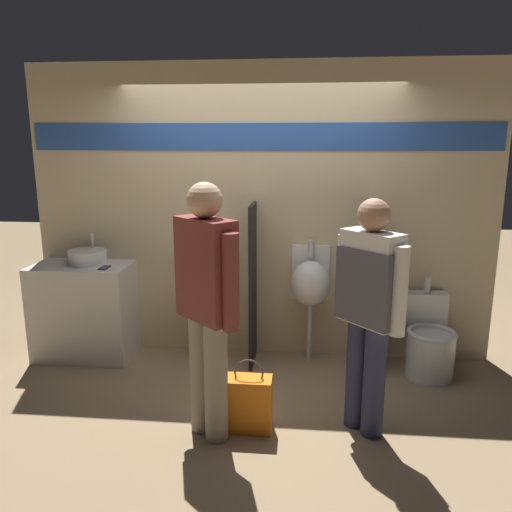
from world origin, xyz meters
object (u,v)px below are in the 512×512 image
(cell_phone, at_px, (105,268))
(person_with_lanyard, at_px, (207,302))
(urinal_near_counter, at_px, (198,280))
(person_in_vest, at_px, (369,301))
(toilet, at_px, (429,344))
(shopping_bag, at_px, (249,403))
(sink_basin, at_px, (88,257))
(urinal_far, at_px, (311,283))

(cell_phone, bearing_deg, person_with_lanyard, -43.32)
(urinal_near_counter, relative_size, person_in_vest, 0.68)
(cell_phone, height_order, person_in_vest, person_in_vest)
(urinal_near_counter, height_order, toilet, urinal_near_counter)
(urinal_near_counter, relative_size, shopping_bag, 2.10)
(sink_basin, height_order, urinal_far, sink_basin)
(urinal_near_counter, distance_m, shopping_bag, 1.46)
(toilet, relative_size, person_with_lanyard, 0.47)
(urinal_near_counter, xyz_separation_m, person_with_lanyard, (0.34, -1.28, 0.22))
(sink_basin, height_order, cell_phone, sink_basin)
(urinal_near_counter, height_order, person_in_vest, person_in_vest)
(toilet, distance_m, person_in_vest, 1.35)
(sink_basin, bearing_deg, toilet, -2.29)
(sink_basin, relative_size, urinal_near_counter, 0.31)
(cell_phone, height_order, urinal_near_counter, urinal_near_counter)
(toilet, xyz_separation_m, shopping_bag, (-1.47, -1.03, -0.08))
(shopping_bag, bearing_deg, person_with_lanyard, -164.42)
(urinal_near_counter, height_order, person_with_lanyard, person_with_lanyard)
(toilet, height_order, person_with_lanyard, person_with_lanyard)
(toilet, height_order, person_in_vest, person_in_vest)
(person_in_vest, xyz_separation_m, person_with_lanyard, (-1.08, -0.16, 0.01))
(urinal_far, bearing_deg, person_in_vest, -71.50)
(urinal_far, relative_size, toilet, 1.37)
(cell_phone, xyz_separation_m, person_with_lanyard, (1.14, -1.08, 0.07))
(cell_phone, bearing_deg, shopping_bag, -35.36)
(urinal_near_counter, bearing_deg, sink_basin, -177.10)
(urinal_near_counter, xyz_separation_m, shopping_bag, (0.61, -1.21, -0.55))
(sink_basin, height_order, person_with_lanyard, person_with_lanyard)
(sink_basin, bearing_deg, urinal_near_counter, 2.90)
(urinal_near_counter, height_order, urinal_far, same)
(urinal_near_counter, height_order, shopping_bag, urinal_near_counter)
(urinal_far, xyz_separation_m, person_in_vest, (0.38, -1.13, 0.21))
(shopping_bag, bearing_deg, sink_basin, 144.69)
(cell_phone, distance_m, toilet, 2.95)
(urinal_far, bearing_deg, person_with_lanyard, -118.64)
(cell_phone, relative_size, person_in_vest, 0.08)
(urinal_far, height_order, person_with_lanyard, person_with_lanyard)
(cell_phone, xyz_separation_m, urinal_far, (1.84, 0.21, -0.15))
(sink_basin, xyz_separation_m, person_with_lanyard, (1.36, -1.23, 0.01))
(person_with_lanyard, distance_m, shopping_bag, 0.82)
(urinal_near_counter, xyz_separation_m, toilet, (2.09, -0.18, -0.47))
(cell_phone, distance_m, urinal_far, 1.86)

